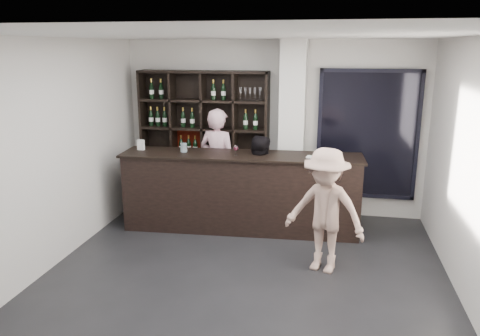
% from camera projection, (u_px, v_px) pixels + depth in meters
% --- Properties ---
extents(floor, '(5.00, 5.50, 0.01)m').
position_uv_depth(floor, '(241.00, 285.00, 5.64)').
color(floor, black).
rests_on(floor, ground).
extents(wine_shelf, '(2.20, 0.35, 2.40)m').
position_uv_depth(wine_shelf, '(204.00, 142.00, 7.99)').
color(wine_shelf, black).
rests_on(wine_shelf, floor).
extents(structural_column, '(0.40, 0.40, 2.90)m').
position_uv_depth(structural_column, '(292.00, 132.00, 7.55)').
color(structural_column, silver).
rests_on(structural_column, floor).
extents(glass_panel, '(1.60, 0.08, 2.10)m').
position_uv_depth(glass_panel, '(367.00, 135.00, 7.55)').
color(glass_panel, black).
rests_on(glass_panel, floor).
extents(tasting_counter, '(3.65, 0.75, 1.20)m').
position_uv_depth(tasting_counter, '(241.00, 192.00, 7.21)').
color(tasting_counter, black).
rests_on(tasting_counter, floor).
extents(taster_pink, '(0.76, 0.61, 1.82)m').
position_uv_depth(taster_pink, '(218.00, 163.00, 7.73)').
color(taster_pink, '#D7A6B3').
rests_on(taster_pink, floor).
extents(taster_black, '(0.74, 0.58, 1.48)m').
position_uv_depth(taster_black, '(258.00, 183.00, 7.23)').
color(taster_black, black).
rests_on(taster_black, floor).
extents(customer, '(1.17, 0.90, 1.60)m').
position_uv_depth(customer, '(325.00, 211.00, 5.82)').
color(customer, tan).
rests_on(customer, floor).
extents(wine_glass, '(0.08, 0.08, 0.18)m').
position_uv_depth(wine_glass, '(236.00, 150.00, 6.96)').
color(wine_glass, white).
rests_on(wine_glass, tasting_counter).
extents(spit_cup, '(0.13, 0.13, 0.14)m').
position_uv_depth(spit_cup, '(184.00, 148.00, 7.20)').
color(spit_cup, silver).
rests_on(spit_cup, tasting_counter).
extents(napkin_stack, '(0.14, 0.14, 0.02)m').
position_uv_depth(napkin_stack, '(311.00, 157.00, 6.84)').
color(napkin_stack, white).
rests_on(napkin_stack, tasting_counter).
extents(card_stand, '(0.11, 0.07, 0.16)m').
position_uv_depth(card_stand, '(141.00, 145.00, 7.34)').
color(card_stand, white).
rests_on(card_stand, tasting_counter).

